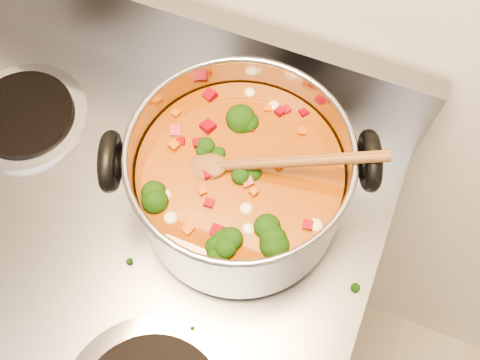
% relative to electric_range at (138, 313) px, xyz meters
% --- Properties ---
extents(electric_range, '(0.77, 0.70, 1.08)m').
position_rel_electric_range_xyz_m(electric_range, '(0.00, 0.00, 0.00)').
color(electric_range, gray).
rests_on(electric_range, ground).
extents(stockpot, '(0.33, 0.27, 0.16)m').
position_rel_electric_range_xyz_m(stockpot, '(0.18, 0.14, 0.54)').
color(stockpot, '#A5A5AD').
rests_on(stockpot, electric_range).
extents(wooden_spoon, '(0.24, 0.10, 0.08)m').
position_rel_electric_range_xyz_m(wooden_spoon, '(0.19, 0.14, 0.59)').
color(wooden_spoon, brown).
rests_on(wooden_spoon, stockpot).
extents(cooktop_crumbs, '(0.26, 0.38, 0.01)m').
position_rel_electric_range_xyz_m(cooktop_crumbs, '(0.11, 0.13, 0.46)').
color(cooktop_crumbs, black).
rests_on(cooktop_crumbs, electric_range).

